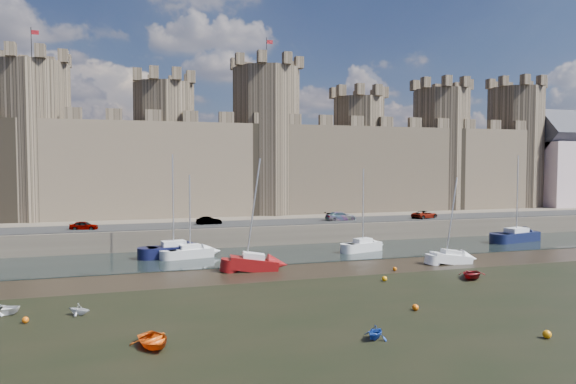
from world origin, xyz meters
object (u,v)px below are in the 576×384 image
object	(u,v)px
car_3	(425,215)
dinghy_1	(375,333)
car_0	(84,226)
sailboat_3	(516,236)
car_1	(209,221)
sailboat_4	(254,263)
sailboat_5	(451,257)
sailboat_1	(174,250)
sailboat_0	(190,252)
car_2	(341,216)
dinghy_0	(153,342)
sailboat_2	(363,245)

from	to	relation	value
car_3	dinghy_1	size ratio (longest dim) A/B	2.55
car_0	car_3	xyz separation A→B (m)	(45.82, -0.36, 0.03)
sailboat_3	car_1	bearing A→B (deg)	154.51
sailboat_4	sailboat_5	size ratio (longest dim) A/B	1.21
car_0	sailboat_1	distance (m)	12.61
car_1	sailboat_1	size ratio (longest dim) A/B	0.29
sailboat_1	dinghy_1	xyz separation A→B (m)	(9.29, -30.68, -0.44)
sailboat_3	sailboat_4	xyz separation A→B (m)	(-37.66, -8.05, -0.07)
sailboat_0	dinghy_1	bearing A→B (deg)	-86.20
car_2	sailboat_4	distance (m)	24.25
dinghy_0	dinghy_1	distance (m)	12.75
car_2	sailboat_2	size ratio (longest dim) A/B	0.45
dinghy_0	sailboat_5	bearing A→B (deg)	10.64
sailboat_5	car_0	bearing A→B (deg)	157.05
car_1	dinghy_1	xyz separation A→B (m)	(4.16, -39.26, -2.60)
sailboat_0	sailboat_3	bearing A→B (deg)	-11.00
sailboat_3	sailboat_4	bearing A→B (deg)	-179.29
sailboat_0	dinghy_0	xyz separation A→B (m)	(-4.94, -27.26, -0.42)
car_1	car_3	bearing A→B (deg)	-93.17
sailboat_2	sailboat_5	bearing A→B (deg)	-73.00
car_0	sailboat_2	bearing A→B (deg)	-94.20
sailboat_2	sailboat_4	xyz separation A→B (m)	(-14.74, -6.79, 0.00)
car_0	dinghy_0	world-z (taller)	car_0
dinghy_0	dinghy_1	xyz separation A→B (m)	(12.51, -2.44, 0.11)
sailboat_5	dinghy_0	bearing A→B (deg)	-147.17
car_1	car_2	bearing A→B (deg)	-91.69
sailboat_2	sailboat_3	size ratio (longest dim) A/B	0.85
sailboat_0	dinghy_0	world-z (taller)	sailboat_0
sailboat_4	sailboat_5	distance (m)	20.60
sailboat_2	dinghy_0	size ratio (longest dim) A/B	3.20
car_0	sailboat_4	bearing A→B (deg)	-121.67
dinghy_1	sailboat_4	bearing A→B (deg)	-33.52
car_0	car_2	world-z (taller)	car_2
sailboat_1	sailboat_4	distance (m)	11.65
sailboat_3	sailboat_5	size ratio (longest dim) A/B	1.27
car_1	sailboat_2	world-z (taller)	sailboat_2
sailboat_1	sailboat_5	size ratio (longest dim) A/B	1.26
sailboat_2	dinghy_1	bearing A→B (deg)	-128.64
sailboat_4	car_3	bearing A→B (deg)	36.30
sailboat_0	sailboat_2	world-z (taller)	sailboat_2
car_1	sailboat_0	world-z (taller)	sailboat_0
sailboat_2	sailboat_3	bearing A→B (deg)	-11.78
sailboat_1	dinghy_0	distance (m)	28.43
car_2	dinghy_1	world-z (taller)	car_2
car_1	sailboat_1	world-z (taller)	sailboat_1
car_2	sailboat_5	world-z (taller)	sailboat_5
car_3	dinghy_1	distance (m)	46.42
car_2	car_3	xyz separation A→B (m)	(12.61, -1.03, -0.06)
sailboat_3	dinghy_0	size ratio (longest dim) A/B	3.75
sailboat_4	sailboat_5	xyz separation A→B (m)	(20.46, -2.39, -0.12)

